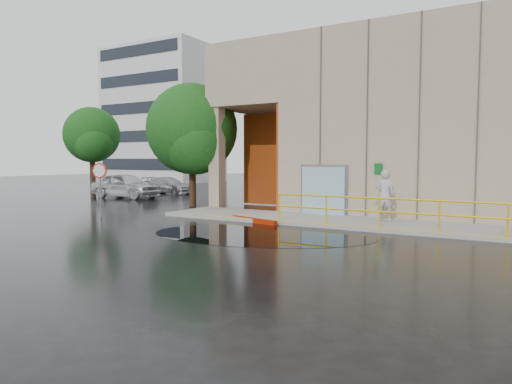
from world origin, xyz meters
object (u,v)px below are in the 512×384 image
Objects in this scene: tree_near at (193,132)px; car_c at (168,185)px; car_a at (125,185)px; red_curb at (253,220)px; car_b at (123,185)px; tree_far at (92,137)px; stop_sign at (100,177)px; person at (385,195)px.

car_c is at bearing 138.24° from tree_near.
red_curb is at bearing -116.44° from car_a.
tree_near is (9.96, -4.62, 3.23)m from car_b.
red_curb is 0.41× the size of tree_far.
red_curb is (6.64, 1.69, -1.63)m from stop_sign.
stop_sign is 0.57× the size of car_c.
tree_far reaches higher than car_a.
stop_sign reaches higher than car_b.
person is at bearing 20.82° from stop_sign.
car_c is (-0.27, 4.49, -0.21)m from car_a.
stop_sign is 13.66m from car_b.
tree_near is at bearing 147.24° from red_curb.
car_a is (-13.00, 5.90, 0.72)m from red_curb.
car_a is (-17.62, 4.11, -0.31)m from person.
red_curb is 0.51× the size of car_a.
car_a reaches higher than car_c.
car_b is (-2.80, 2.48, -0.16)m from car_a.
car_c is at bearing -58.73° from car_b.
car_b is 11.45m from tree_near.
car_a reaches higher than red_curb.
car_c is at bearing 1.38° from car_a.
red_curb is (-4.62, -1.80, -1.03)m from person.
tree_far is (-19.70, 3.32, 2.81)m from person.
red_curb is at bearing -32.76° from tree_near.
car_b is at bearing 135.90° from stop_sign.
tree_far is (-15.07, 5.12, 3.84)m from red_curb.
car_a is 0.81× the size of tree_far.
car_a is at bearing 163.33° from tree_near.
tree_far is (-2.07, -0.78, 3.12)m from car_a.
car_a is 0.74× the size of tree_near.
tree_far is at bearing 161.24° from red_curb.
person is at bearing -114.95° from car_b.
person is at bearing -10.62° from tree_near.
car_c is at bearing 71.09° from tree_far.
person is 0.33× the size of tree_far.
red_curb is at bearing 11.72° from person.
person is at bearing 21.23° from red_curb.
person is 19.85m from car_c.
tree_near is at bearing -108.69° from car_a.
car_c is 0.70× the size of tree_far.
tree_far is (-8.43, 6.81, 2.21)m from stop_sign.
stop_sign is 7.05m from red_curb.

